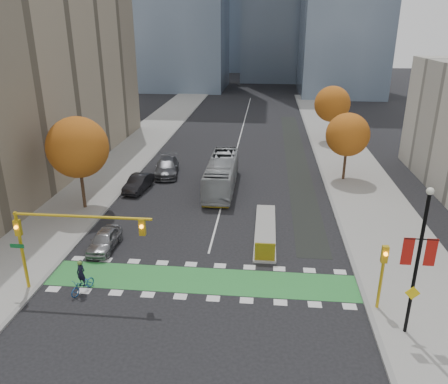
% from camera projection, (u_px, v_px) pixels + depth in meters
% --- Properties ---
extents(ground, '(300.00, 300.00, 0.00)m').
position_uv_depth(ground, '(198.00, 294.00, 26.56)').
color(ground, black).
rests_on(ground, ground).
extents(sidewalk_west, '(7.00, 120.00, 0.15)m').
position_uv_depth(sidewalk_west, '(101.00, 178.00, 46.35)').
color(sidewalk_west, gray).
rests_on(sidewalk_west, ground).
extents(sidewalk_east, '(7.00, 120.00, 0.15)m').
position_uv_depth(sidewalk_east, '(361.00, 186.00, 43.85)').
color(sidewalk_east, gray).
rests_on(sidewalk_east, ground).
extents(curb_west, '(0.30, 120.00, 0.16)m').
position_uv_depth(curb_west, '(133.00, 179.00, 46.02)').
color(curb_west, gray).
rests_on(curb_west, ground).
extents(curb_east, '(0.30, 120.00, 0.16)m').
position_uv_depth(curb_east, '(326.00, 185.00, 44.17)').
color(curb_east, gray).
rests_on(curb_east, ground).
extents(bike_crossing, '(20.00, 3.00, 0.01)m').
position_uv_depth(bike_crossing, '(201.00, 280.00, 27.95)').
color(bike_crossing, '#2A8236').
rests_on(bike_crossing, ground).
extents(centre_line, '(0.15, 70.00, 0.01)m').
position_uv_depth(centre_line, '(240.00, 136.00, 63.68)').
color(centre_line, silver).
rests_on(centre_line, ground).
extents(bike_lane_paint, '(2.50, 50.00, 0.01)m').
position_uv_depth(bike_lane_paint, '(296.00, 157.00, 53.71)').
color(bike_lane_paint, black).
rests_on(bike_lane_paint, ground).
extents(median_island, '(1.60, 10.00, 0.16)m').
position_uv_depth(median_island, '(265.00, 230.00, 34.52)').
color(median_island, gray).
rests_on(median_island, ground).
extents(hazard_board, '(1.40, 0.12, 1.30)m').
position_uv_depth(hazard_board, '(265.00, 252.00, 29.80)').
color(hazard_board, yellow).
rests_on(hazard_board, median_island).
extents(tree_west, '(5.20, 5.20, 8.22)m').
position_uv_depth(tree_west, '(78.00, 147.00, 36.79)').
color(tree_west, '#332114').
rests_on(tree_west, ground).
extents(tree_east_near, '(4.40, 4.40, 7.08)m').
position_uv_depth(tree_east_near, '(348.00, 135.00, 44.11)').
color(tree_east_near, '#332114').
rests_on(tree_east_near, ground).
extents(tree_east_far, '(4.80, 4.80, 7.65)m').
position_uv_depth(tree_east_far, '(332.00, 104.00, 58.78)').
color(tree_east_far, '#332114').
rests_on(tree_east_far, ground).
extents(traffic_signal_west, '(8.53, 0.56, 5.20)m').
position_uv_depth(traffic_signal_west, '(60.00, 232.00, 25.37)').
color(traffic_signal_west, '#BF9914').
rests_on(traffic_signal_west, ground).
extents(traffic_signal_east, '(0.35, 0.43, 4.10)m').
position_uv_depth(traffic_signal_east, '(383.00, 268.00, 24.13)').
color(traffic_signal_east, '#BF9914').
rests_on(traffic_signal_east, ground).
extents(banner_lamppost, '(1.65, 0.36, 8.28)m').
position_uv_depth(banner_lamppost, '(418.00, 257.00, 21.51)').
color(banner_lamppost, black).
rests_on(banner_lamppost, ground).
extents(cyclist, '(1.29, 2.00, 2.18)m').
position_uv_depth(cyclist, '(82.00, 282.00, 26.49)').
color(cyclist, navy).
rests_on(cyclist, ground).
extents(bus, '(2.61, 11.02, 3.07)m').
position_uv_depth(bus, '(222.00, 174.00, 43.01)').
color(bus, '#A0A4A8').
rests_on(bus, ground).
extents(parked_car_a, '(1.68, 4.13, 1.41)m').
position_uv_depth(parked_car_a, '(104.00, 240.00, 31.66)').
color(parked_car_a, gray).
rests_on(parked_car_a, ground).
extents(parked_car_b, '(2.12, 4.76, 1.52)m').
position_uv_depth(parked_car_b, '(138.00, 183.00, 42.79)').
color(parked_car_b, black).
rests_on(parked_car_b, ground).
extents(parked_car_c, '(3.17, 6.14, 1.70)m').
position_uv_depth(parked_car_c, '(167.00, 167.00, 47.23)').
color(parked_car_c, '#4A4B4F').
rests_on(parked_car_c, ground).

